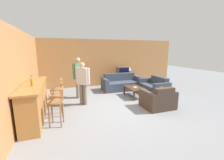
{
  "coord_description": "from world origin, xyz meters",
  "views": [
    {
      "loc": [
        -2.09,
        -4.64,
        1.99
      ],
      "look_at": [
        -0.19,
        0.82,
        0.85
      ],
      "focal_mm": 24.0,
      "sensor_mm": 36.0,
      "label": 1
    }
  ],
  "objects_px": {
    "bottle": "(32,81)",
    "tv": "(123,71)",
    "bar_chair_near": "(56,104)",
    "bar_chair_mid": "(57,97)",
    "person_by_counter": "(83,81)",
    "tv_unit": "(122,80)",
    "table_lamp": "(129,69)",
    "coffee_table": "(135,89)",
    "person_by_window": "(79,75)",
    "loveseat_right": "(154,87)",
    "couch_far": "(121,84)",
    "book_on_table": "(135,87)",
    "bar_chair_far": "(57,91)",
    "armchair_near": "(158,100)"
  },
  "relations": [
    {
      "from": "bar_chair_far",
      "to": "book_on_table",
      "type": "relative_size",
      "value": 4.67
    },
    {
      "from": "bar_chair_near",
      "to": "bar_chair_mid",
      "type": "distance_m",
      "value": 0.64
    },
    {
      "from": "bar_chair_mid",
      "to": "couch_far",
      "type": "height_order",
      "value": "bar_chair_mid"
    },
    {
      "from": "table_lamp",
      "to": "bar_chair_far",
      "type": "bearing_deg",
      "value": -148.04
    },
    {
      "from": "tv_unit",
      "to": "bottle",
      "type": "relative_size",
      "value": 4.02
    },
    {
      "from": "coffee_table",
      "to": "person_by_window",
      "type": "height_order",
      "value": "person_by_window"
    },
    {
      "from": "couch_far",
      "to": "table_lamp",
      "type": "xyz_separation_m",
      "value": [
        0.85,
        0.87,
        0.65
      ]
    },
    {
      "from": "couch_far",
      "to": "loveseat_right",
      "type": "xyz_separation_m",
      "value": [
        1.18,
        -1.18,
        -0.0
      ]
    },
    {
      "from": "bottle",
      "to": "person_by_window",
      "type": "bearing_deg",
      "value": 52.64
    },
    {
      "from": "armchair_near",
      "to": "person_by_window",
      "type": "bearing_deg",
      "value": 140.02
    },
    {
      "from": "armchair_near",
      "to": "coffee_table",
      "type": "bearing_deg",
      "value": 96.74
    },
    {
      "from": "bottle",
      "to": "person_by_counter",
      "type": "distance_m",
      "value": 1.82
    },
    {
      "from": "loveseat_right",
      "to": "tv_unit",
      "type": "distance_m",
      "value": 2.18
    },
    {
      "from": "book_on_table",
      "to": "tv_unit",
      "type": "bearing_deg",
      "value": 80.53
    },
    {
      "from": "tv_unit",
      "to": "book_on_table",
      "type": "relative_size",
      "value": 5.02
    },
    {
      "from": "couch_far",
      "to": "bar_chair_far",
      "type": "bearing_deg",
      "value": -152.7
    },
    {
      "from": "bar_chair_near",
      "to": "loveseat_right",
      "type": "distance_m",
      "value": 4.66
    },
    {
      "from": "book_on_table",
      "to": "bar_chair_far",
      "type": "bearing_deg",
      "value": -176.08
    },
    {
      "from": "tv",
      "to": "bottle",
      "type": "bearing_deg",
      "value": -139.99
    },
    {
      "from": "coffee_table",
      "to": "table_lamp",
      "type": "xyz_separation_m",
      "value": [
        0.79,
        2.22,
        0.58
      ]
    },
    {
      "from": "bar_chair_near",
      "to": "armchair_near",
      "type": "relative_size",
      "value": 1.03
    },
    {
      "from": "bar_chair_far",
      "to": "coffee_table",
      "type": "bearing_deg",
      "value": 4.63
    },
    {
      "from": "armchair_near",
      "to": "book_on_table",
      "type": "bearing_deg",
      "value": 97.45
    },
    {
      "from": "book_on_table",
      "to": "bar_chair_near",
      "type": "bearing_deg",
      "value": -153.83
    },
    {
      "from": "bar_chair_mid",
      "to": "person_by_window",
      "type": "xyz_separation_m",
      "value": [
        0.87,
        1.6,
        0.38
      ]
    },
    {
      "from": "loveseat_right",
      "to": "couch_far",
      "type": "bearing_deg",
      "value": 135.09
    },
    {
      "from": "bar_chair_mid",
      "to": "person_by_window",
      "type": "distance_m",
      "value": 1.86
    },
    {
      "from": "bar_chair_near",
      "to": "coffee_table",
      "type": "xyz_separation_m",
      "value": [
        3.18,
        1.6,
        -0.23
      ]
    },
    {
      "from": "bottle",
      "to": "tv",
      "type": "bearing_deg",
      "value": 40.01
    },
    {
      "from": "book_on_table",
      "to": "armchair_near",
      "type": "bearing_deg",
      "value": -82.55
    },
    {
      "from": "table_lamp",
      "to": "person_by_window",
      "type": "distance_m",
      "value": 3.48
    },
    {
      "from": "bar_chair_near",
      "to": "tv",
      "type": "xyz_separation_m",
      "value": [
        3.54,
        3.81,
        0.24
      ]
    },
    {
      "from": "coffee_table",
      "to": "tv_unit",
      "type": "distance_m",
      "value": 2.25
    },
    {
      "from": "bar_chair_mid",
      "to": "book_on_table",
      "type": "relative_size",
      "value": 4.67
    },
    {
      "from": "tv_unit",
      "to": "table_lamp",
      "type": "bearing_deg",
      "value": 0.0
    },
    {
      "from": "bar_chair_mid",
      "to": "person_by_counter",
      "type": "bearing_deg",
      "value": 38.54
    },
    {
      "from": "couch_far",
      "to": "tv_unit",
      "type": "distance_m",
      "value": 0.97
    },
    {
      "from": "bar_chair_mid",
      "to": "tv_unit",
      "type": "distance_m",
      "value": 4.76
    },
    {
      "from": "bar_chair_near",
      "to": "couch_far",
      "type": "xyz_separation_m",
      "value": [
        3.12,
        2.95,
        -0.3
      ]
    },
    {
      "from": "bottle",
      "to": "person_by_window",
      "type": "height_order",
      "value": "person_by_window"
    },
    {
      "from": "tv_unit",
      "to": "tv",
      "type": "relative_size",
      "value": 1.75
    },
    {
      "from": "tv_unit",
      "to": "loveseat_right",
      "type": "bearing_deg",
      "value": -69.74
    },
    {
      "from": "tv_unit",
      "to": "person_by_counter",
      "type": "distance_m",
      "value": 3.64
    },
    {
      "from": "bar_chair_mid",
      "to": "bottle",
      "type": "height_order",
      "value": "bottle"
    },
    {
      "from": "bottle",
      "to": "coffee_table",
      "type": "bearing_deg",
      "value": 18.28
    },
    {
      "from": "tv_unit",
      "to": "person_by_counter",
      "type": "relative_size",
      "value": 0.71
    },
    {
      "from": "coffee_table",
      "to": "armchair_near",
      "type": "bearing_deg",
      "value": -83.26
    },
    {
      "from": "bar_chair_far",
      "to": "coffee_table",
      "type": "height_order",
      "value": "bar_chair_far"
    },
    {
      "from": "book_on_table",
      "to": "person_by_counter",
      "type": "relative_size",
      "value": 0.14
    },
    {
      "from": "loveseat_right",
      "to": "bar_chair_far",
      "type": "bearing_deg",
      "value": -174.26
    }
  ]
}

